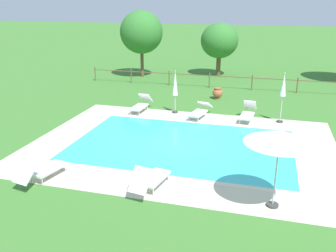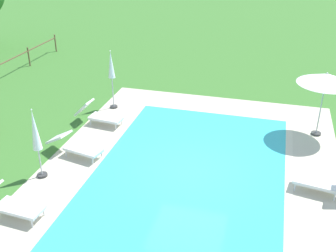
{
  "view_description": "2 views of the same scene",
  "coord_description": "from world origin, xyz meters",
  "views": [
    {
      "loc": [
        3.26,
        -14.02,
        5.84
      ],
      "look_at": [
        -0.77,
        0.5,
        0.6
      ],
      "focal_mm": 38.92,
      "sensor_mm": 36.0,
      "label": 1
    },
    {
      "loc": [
        -10.63,
        -2.18,
        7.11
      ],
      "look_at": [
        1.74,
        1.18,
        0.63
      ],
      "focal_mm": 43.12,
      "sensor_mm": 36.0,
      "label": 2
    }
  ],
  "objects": [
    {
      "name": "patio_umbrella_open_foreground",
      "position": [
        3.73,
        -4.04,
        2.2
      ],
      "size": [
        2.0,
        2.0,
        2.45
      ],
      "color": "#383838",
      "rests_on": "ground"
    },
    {
      "name": "patio_umbrella_closed_row_mid_west",
      "position": [
        -1.45,
        4.4,
        1.5
      ],
      "size": [
        0.32,
        0.32,
        2.32
      ],
      "color": "#383838",
      "rests_on": "ground"
    },
    {
      "name": "ground_plane",
      "position": [
        0.0,
        0.0,
        0.0
      ],
      "size": [
        160.0,
        160.0,
        0.0
      ],
      "primitive_type": "plane",
      "color": "#3D752D"
    },
    {
      "name": "pool_coping_rim",
      "position": [
        0.0,
        0.0,
        0.01
      ],
      "size": [
        9.63,
        6.39,
        0.01
      ],
      "color": "beige",
      "rests_on": "ground"
    },
    {
      "name": "pool_deck_paving",
      "position": [
        0.0,
        0.0,
        0.0
      ],
      "size": [
        12.69,
        9.46,
        0.01
      ],
      "primitive_type": "cube",
      "color": "beige",
      "rests_on": "ground"
    },
    {
      "name": "sun_lounger_north_near_steps",
      "position": [
        2.44,
        4.15,
        0.39
      ],
      "size": [
        0.79,
        1.97,
        0.93
      ],
      "color": "white",
      "rests_on": "ground"
    },
    {
      "name": "patio_umbrella_closed_row_west",
      "position": [
        4.04,
        4.22,
        1.74
      ],
      "size": [
        0.32,
        0.32,
        2.52
      ],
      "color": "#383838",
      "rests_on": "ground"
    },
    {
      "name": "swimming_pool_water",
      "position": [
        0.0,
        0.0,
        0.01
      ],
      "size": [
        9.15,
        5.91,
        0.01
      ],
      "primitive_type": "cube",
      "color": "#38C6D1",
      "rests_on": "ground"
    },
    {
      "name": "sun_lounger_north_end",
      "position": [
        -0.08,
        -4.08,
        0.4
      ],
      "size": [
        0.91,
        1.92,
        1.0
      ],
      "color": "white",
      "rests_on": "ground"
    },
    {
      "name": "sun_lounger_south_near_corner",
      "position": [
        0.01,
        3.94,
        0.36
      ],
      "size": [
        1.0,
        2.13,
        0.76
      ],
      "color": "white",
      "rests_on": "ground"
    },
    {
      "name": "sun_lounger_north_far",
      "position": [
        -3.34,
        4.19,
        0.38
      ],
      "size": [
        0.75,
        2.0,
        0.89
      ],
      "color": "white",
      "rests_on": "ground"
    }
  ]
}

